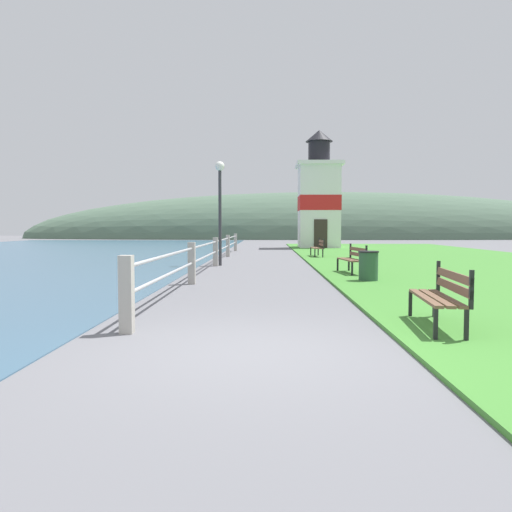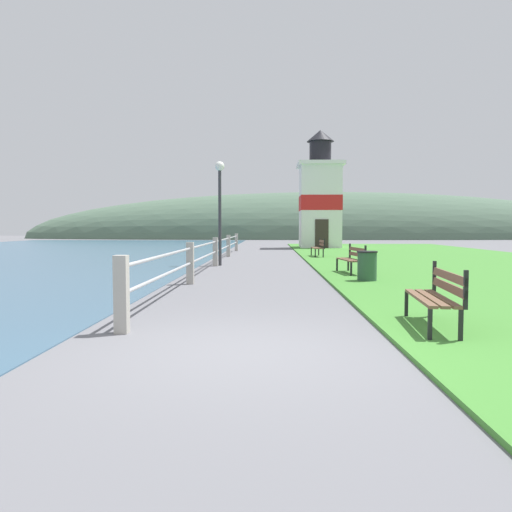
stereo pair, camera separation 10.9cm
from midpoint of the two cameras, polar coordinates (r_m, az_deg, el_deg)
The scene contains 10 objects.
ground_plane at distance 5.97m, azimuth -0.78°, elevation -10.92°, with size 160.00×160.00×0.00m, color slate.
grass_verge at distance 21.83m, azimuth 21.96°, elevation -0.70°, with size 12.00×43.89×0.06m.
seawall_railing at distance 18.84m, azimuth -4.51°, elevation 0.77°, with size 0.18×24.05×1.08m.
park_bench_near at distance 7.50m, azimuth 20.41°, elevation -4.03°, with size 0.63×1.76×0.94m.
park_bench_midway at distance 15.58m, azimuth 11.18°, elevation -0.18°, with size 0.66×1.75×0.94m.
park_bench_far at distance 24.20m, azimuth 7.33°, elevation 1.08°, with size 0.53×1.67×0.94m.
lighthouse at distance 35.38m, azimuth 7.41°, elevation 6.52°, with size 3.17×3.17×8.21m.
trash_bin at distance 13.49m, azimuth 12.80°, elevation -1.21°, with size 0.54×0.54×0.84m.
lamp_post at distance 19.13m, azimuth -4.00°, elevation 7.11°, with size 0.36×0.36×3.96m.
distant_hillside at distance 65.52m, azimuth 8.36°, elevation 1.99°, with size 80.00×16.00×12.00m.
Camera 2 is at (0.29, -5.78, 1.47)m, focal length 35.00 mm.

